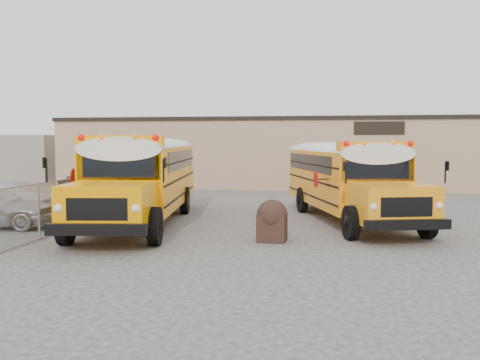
# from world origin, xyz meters

# --- Properties ---
(ground) EXTENTS (120.00, 120.00, 0.00)m
(ground) POSITION_xyz_m (0.00, 0.00, 0.00)
(ground) COLOR #393735
(ground) RESTS_ON ground
(warehouse) EXTENTS (30.20, 10.20, 4.67)m
(warehouse) POSITION_xyz_m (-0.00, 19.99, 2.37)
(warehouse) COLOR tan
(warehouse) RESTS_ON ground
(chainlink_fence) EXTENTS (0.07, 18.07, 1.81)m
(chainlink_fence) POSITION_xyz_m (-6.00, 3.00, 0.90)
(chainlink_fence) COLOR #96999E
(chainlink_fence) RESTS_ON ground
(distant_building_left) EXTENTS (8.00, 6.00, 3.60)m
(distant_building_left) POSITION_xyz_m (-22.00, 22.00, 1.80)
(distant_building_left) COLOR gray
(distant_building_left) RESTS_ON ground
(school_bus_left) EXTENTS (4.23, 11.57, 3.31)m
(school_bus_left) POSITION_xyz_m (-5.03, 7.98, 1.91)
(school_bus_left) COLOR #FF9B00
(school_bus_left) RESTS_ON ground
(school_bus_right) EXTENTS (5.31, 10.94, 3.11)m
(school_bus_right) POSITION_xyz_m (1.89, 9.35, 1.80)
(school_bus_right) COLOR orange
(school_bus_right) RESTS_ON ground
(tarp_bundle) EXTENTS (0.95, 0.95, 1.30)m
(tarp_bundle) POSITION_xyz_m (1.17, -2.04, 0.66)
(tarp_bundle) COLOR black
(tarp_bundle) RESTS_ON ground
(car_dark) EXTENTS (4.87, 2.70, 1.52)m
(car_dark) POSITION_xyz_m (-8.64, 7.92, 0.76)
(car_dark) COLOR black
(car_dark) RESTS_ON ground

